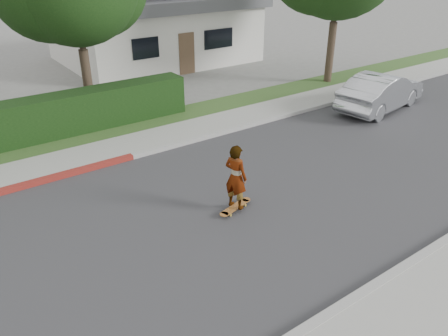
{
  "coord_description": "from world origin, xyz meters",
  "views": [
    {
      "loc": [
        -3.84,
        -7.72,
        5.99
      ],
      "look_at": [
        1.85,
        0.28,
        1.0
      ],
      "focal_mm": 35.0,
      "sensor_mm": 36.0,
      "label": 1
    }
  ],
  "objects": [
    {
      "name": "skateboarder",
      "position": [
        1.85,
        -0.22,
        0.96
      ],
      "size": [
        0.57,
        0.71,
        1.69
      ],
      "primitive_type": "imported",
      "rotation": [
        0.0,
        0.0,
        1.89
      ],
      "color": "white",
      "rests_on": "skateboard"
    },
    {
      "name": "road",
      "position": [
        0.0,
        0.0,
        0.01
      ],
      "size": [
        60.0,
        8.0,
        0.01
      ],
      "primitive_type": "cube",
      "color": "#2D2D30",
      "rests_on": "ground"
    },
    {
      "name": "house",
      "position": [
        8.0,
        16.0,
        2.1
      ],
      "size": [
        10.6,
        8.6,
        4.3
      ],
      "color": "beige",
      "rests_on": "ground"
    },
    {
      "name": "car_silver",
      "position": [
        11.3,
        2.57,
        0.75
      ],
      "size": [
        4.73,
        2.27,
        1.5
      ],
      "primitive_type": "imported",
      "rotation": [
        0.0,
        0.0,
        1.73
      ],
      "color": "silver",
      "rests_on": "ground"
    },
    {
      "name": "planting_strip",
      "position": [
        0.0,
        6.6,
        0.05
      ],
      "size": [
        60.0,
        1.6,
        0.1
      ],
      "primitive_type": "cube",
      "color": "#2D4C1E",
      "rests_on": "ground"
    },
    {
      "name": "ground",
      "position": [
        0.0,
        0.0,
        0.0
      ],
      "size": [
        120.0,
        120.0,
        0.0
      ],
      "primitive_type": "plane",
      "color": "slate",
      "rests_on": "ground"
    },
    {
      "name": "skateboard",
      "position": [
        1.85,
        -0.22,
        0.1
      ],
      "size": [
        1.15,
        0.51,
        0.1
      ],
      "rotation": [
        0.0,
        0.0,
        0.27
      ],
      "color": "gold",
      "rests_on": "ground"
    },
    {
      "name": "sidewalk_far",
      "position": [
        0.0,
        5.0,
        0.06
      ],
      "size": [
        60.0,
        1.6,
        0.12
      ],
      "primitive_type": "cube",
      "color": "gray",
      "rests_on": "ground"
    },
    {
      "name": "curb_far",
      "position": [
        0.0,
        4.1,
        0.07
      ],
      "size": [
        60.0,
        0.2,
        0.15
      ],
      "primitive_type": "cube",
      "color": "#9E9E99",
      "rests_on": "ground"
    }
  ]
}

